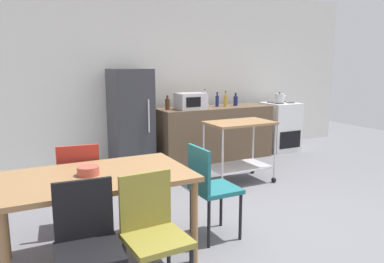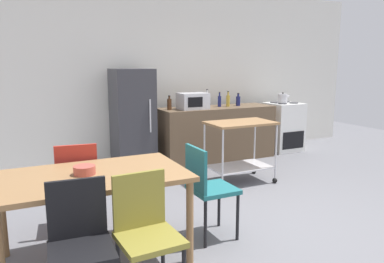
{
  "view_description": "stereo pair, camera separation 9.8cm",
  "coord_description": "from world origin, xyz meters",
  "px_view_note": "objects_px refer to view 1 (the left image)",
  "views": [
    {
      "loc": [
        -2.3,
        -2.84,
        1.63
      ],
      "look_at": [
        -0.24,
        1.2,
        0.8
      ],
      "focal_mm": 34.84,
      "sensor_mm": 36.0,
      "label": 1
    },
    {
      "loc": [
        -2.21,
        -2.88,
        1.63
      ],
      "look_at": [
        -0.24,
        1.2,
        0.8
      ],
      "focal_mm": 34.84,
      "sensor_mm": 36.0,
      "label": 2
    }
  ],
  "objects_px": {
    "bottle_hot_sauce": "(217,101)",
    "dining_table": "(97,184)",
    "chair_red": "(79,181)",
    "kettle": "(280,98)",
    "chair_black": "(87,241)",
    "chair_olive": "(153,230)",
    "kitchen_cart": "(239,142)",
    "bottle_wine": "(205,99)",
    "bottle_sesame_oil": "(226,100)",
    "stove_oven": "(280,126)",
    "refrigerator": "(131,119)",
    "fruit_bowl": "(88,171)",
    "bottle_olive_oil": "(236,101)",
    "chair_teal": "(210,185)",
    "microwave": "(191,101)",
    "bottle_vinegar": "(167,104)"
  },
  "relations": [
    {
      "from": "kitchen_cart",
      "to": "stove_oven",
      "type": "bearing_deg",
      "value": 35.69
    },
    {
      "from": "chair_red",
      "to": "kitchen_cart",
      "type": "xyz_separation_m",
      "value": [
        2.26,
        0.6,
        0.05
      ]
    },
    {
      "from": "bottle_sesame_oil",
      "to": "bottle_olive_oil",
      "type": "distance_m",
      "value": 0.22
    },
    {
      "from": "chair_black",
      "to": "bottle_vinegar",
      "type": "bearing_deg",
      "value": 62.68
    },
    {
      "from": "chair_red",
      "to": "kettle",
      "type": "distance_m",
      "value": 4.36
    },
    {
      "from": "bottle_hot_sauce",
      "to": "chair_red",
      "type": "bearing_deg",
      "value": -144.48
    },
    {
      "from": "bottle_vinegar",
      "to": "refrigerator",
      "type": "bearing_deg",
      "value": 170.38
    },
    {
      "from": "chair_olive",
      "to": "bottle_olive_oil",
      "type": "height_order",
      "value": "bottle_olive_oil"
    },
    {
      "from": "chair_black",
      "to": "kettle",
      "type": "bearing_deg",
      "value": 40.75
    },
    {
      "from": "dining_table",
      "to": "chair_olive",
      "type": "distance_m",
      "value": 0.74
    },
    {
      "from": "refrigerator",
      "to": "kitchen_cart",
      "type": "bearing_deg",
      "value": -51.44
    },
    {
      "from": "stove_oven",
      "to": "bottle_olive_oil",
      "type": "relative_size",
      "value": 4.16
    },
    {
      "from": "bottle_hot_sauce",
      "to": "kettle",
      "type": "xyz_separation_m",
      "value": [
        1.26,
        -0.12,
        0.0
      ]
    },
    {
      "from": "microwave",
      "to": "bottle_sesame_oil",
      "type": "distance_m",
      "value": 0.71
    },
    {
      "from": "chair_red",
      "to": "chair_olive",
      "type": "distance_m",
      "value": 1.35
    },
    {
      "from": "chair_red",
      "to": "kettle",
      "type": "relative_size",
      "value": 3.71
    },
    {
      "from": "chair_red",
      "to": "fruit_bowl",
      "type": "distance_m",
      "value": 0.68
    },
    {
      "from": "chair_red",
      "to": "kettle",
      "type": "xyz_separation_m",
      "value": [
        3.94,
        1.8,
        0.48
      ]
    },
    {
      "from": "dining_table",
      "to": "microwave",
      "type": "relative_size",
      "value": 3.26
    },
    {
      "from": "chair_black",
      "to": "stove_oven",
      "type": "distance_m",
      "value": 5.31
    },
    {
      "from": "bottle_sesame_oil",
      "to": "bottle_olive_oil",
      "type": "xyz_separation_m",
      "value": [
        0.21,
        0.01,
        -0.01
      ]
    },
    {
      "from": "dining_table",
      "to": "chair_teal",
      "type": "xyz_separation_m",
      "value": [
        1.03,
        -0.05,
        -0.15
      ]
    },
    {
      "from": "bottle_hot_sauce",
      "to": "dining_table",
      "type": "bearing_deg",
      "value": -136.05
    },
    {
      "from": "chair_red",
      "to": "refrigerator",
      "type": "relative_size",
      "value": 0.57
    },
    {
      "from": "stove_oven",
      "to": "fruit_bowl",
      "type": "relative_size",
      "value": 5.26
    },
    {
      "from": "bottle_wine",
      "to": "kettle",
      "type": "bearing_deg",
      "value": -6.92
    },
    {
      "from": "chair_red",
      "to": "chair_olive",
      "type": "relative_size",
      "value": 1.0
    },
    {
      "from": "chair_black",
      "to": "bottle_olive_oil",
      "type": "distance_m",
      "value": 4.56
    },
    {
      "from": "dining_table",
      "to": "bottle_sesame_oil",
      "type": "height_order",
      "value": "bottle_sesame_oil"
    },
    {
      "from": "chair_teal",
      "to": "chair_olive",
      "type": "distance_m",
      "value": 1.03
    },
    {
      "from": "chair_red",
      "to": "bottle_vinegar",
      "type": "bearing_deg",
      "value": -125.62
    },
    {
      "from": "stove_oven",
      "to": "kettle",
      "type": "height_order",
      "value": "kettle"
    },
    {
      "from": "chair_olive",
      "to": "bottle_wine",
      "type": "distance_m",
      "value": 4.01
    },
    {
      "from": "bottle_olive_oil",
      "to": "microwave",
      "type": "bearing_deg",
      "value": -174.5
    },
    {
      "from": "chair_olive",
      "to": "bottle_hot_sauce",
      "type": "height_order",
      "value": "bottle_hot_sauce"
    },
    {
      "from": "chair_teal",
      "to": "bottle_wine",
      "type": "height_order",
      "value": "bottle_wine"
    },
    {
      "from": "bottle_wine",
      "to": "bottle_sesame_oil",
      "type": "xyz_separation_m",
      "value": [
        0.35,
        -0.1,
        -0.02
      ]
    },
    {
      "from": "bottle_vinegar",
      "to": "microwave",
      "type": "distance_m",
      "value": 0.39
    },
    {
      "from": "refrigerator",
      "to": "fruit_bowl",
      "type": "relative_size",
      "value": 8.86
    },
    {
      "from": "chair_black",
      "to": "bottle_wine",
      "type": "bearing_deg",
      "value": 54.83
    },
    {
      "from": "stove_oven",
      "to": "kettle",
      "type": "xyz_separation_m",
      "value": [
        -0.12,
        -0.1,
        0.55
      ]
    },
    {
      "from": "bottle_sesame_oil",
      "to": "fruit_bowl",
      "type": "relative_size",
      "value": 1.5
    },
    {
      "from": "stove_oven",
      "to": "bottle_olive_oil",
      "type": "distance_m",
      "value": 1.15
    },
    {
      "from": "stove_oven",
      "to": "refrigerator",
      "type": "bearing_deg",
      "value": 178.4
    },
    {
      "from": "fruit_bowl",
      "to": "microwave",
      "type": "bearing_deg",
      "value": 48.52
    },
    {
      "from": "kettle",
      "to": "chair_red",
      "type": "bearing_deg",
      "value": -155.49
    },
    {
      "from": "chair_olive",
      "to": "kitchen_cart",
      "type": "distance_m",
      "value": 2.78
    },
    {
      "from": "bottle_sesame_oil",
      "to": "chair_black",
      "type": "bearing_deg",
      "value": -133.5
    },
    {
      "from": "bottle_wine",
      "to": "bottle_sesame_oil",
      "type": "height_order",
      "value": "bottle_wine"
    },
    {
      "from": "fruit_bowl",
      "to": "kettle",
      "type": "bearing_deg",
      "value": 31.41
    }
  ]
}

